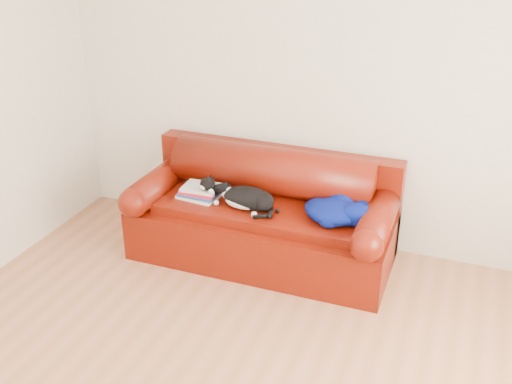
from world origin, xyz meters
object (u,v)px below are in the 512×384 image
(sofa_base, at_px, (262,232))
(book_stack, at_px, (200,192))
(cat, at_px, (247,199))
(blanket, at_px, (338,210))

(sofa_base, xyz_separation_m, book_stack, (-0.52, -0.07, 0.31))
(sofa_base, relative_size, book_stack, 6.16)
(sofa_base, height_order, cat, cat)
(sofa_base, bearing_deg, book_stack, -171.87)
(blanket, bearing_deg, sofa_base, 175.84)
(book_stack, bearing_deg, blanket, 1.41)
(book_stack, bearing_deg, sofa_base, 8.13)
(cat, bearing_deg, sofa_base, 69.37)
(sofa_base, bearing_deg, blanket, -4.16)
(cat, height_order, blanket, cat)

